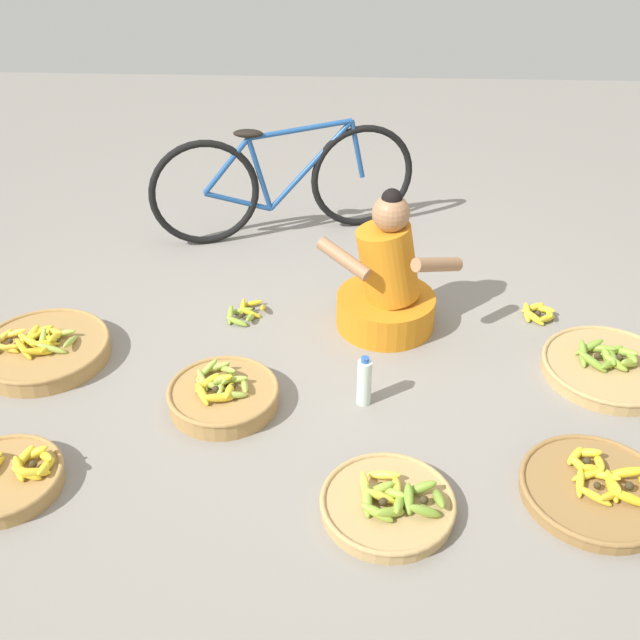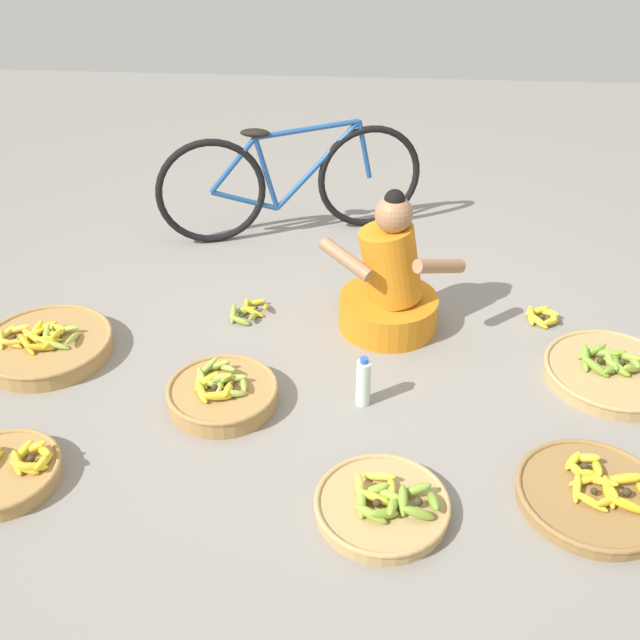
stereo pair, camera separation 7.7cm
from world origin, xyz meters
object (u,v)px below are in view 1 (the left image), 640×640
Objects in this scene: banana_basket_back_right at (5,478)px; banana_basket_near_bicycle at (609,367)px; loose_bananas_near_vendor at (245,313)px; banana_basket_front_left at (597,489)px; water_bottle at (364,382)px; bicycle_leaning at (285,183)px; banana_basket_back_left at (223,395)px; loose_bananas_mid_left at (539,313)px; banana_basket_mid_right at (388,504)px; banana_basket_front_center at (44,349)px; vendor_woman_front at (387,285)px.

banana_basket_near_bicycle is at bearing 18.42° from banana_basket_back_right.
loose_bananas_near_vendor is at bearing 58.40° from banana_basket_back_right.
water_bottle reaches higher than banana_basket_front_left.
bicycle_leaning is 1.78m from banana_basket_back_left.
loose_bananas_mid_left is at bearing 26.99° from banana_basket_back_left.
bicycle_leaning reaches higher than water_bottle.
banana_basket_mid_right is 0.82× the size of banana_basket_near_bicycle.
banana_basket_front_center is at bearing 161.72° from banana_basket_back_left.
bicycle_leaning reaches higher than loose_bananas_near_vendor.
water_bottle reaches higher than banana_basket_front_center.
loose_bananas_near_vendor is at bearing 24.30° from banana_basket_front_center.
vendor_woman_front reaches higher than banana_basket_back_right.
banana_basket_mid_right is at bearing -81.69° from water_bottle.
banana_basket_mid_right is 0.88× the size of banana_basket_front_left.
banana_basket_near_bicycle is 1.26× the size of banana_basket_back_left.
banana_basket_mid_right is 1.66m from loose_bananas_mid_left.
banana_basket_near_bicycle is 2.52× the size of water_bottle.
banana_basket_front_left is at bearing -17.60° from banana_basket_front_center.
loose_bananas_mid_left is at bearing 29.73° from banana_basket_back_right.
banana_basket_back_right is 2.76m from loose_bananas_mid_left.
banana_basket_back_right is (-1.54, 0.05, 0.01)m from banana_basket_mid_right.
vendor_woman_front is 0.79m from loose_bananas_near_vendor.
loose_bananas_mid_left is at bearing 58.97° from banana_basket_mid_right.
bicycle_leaning is at bearing 147.40° from loose_bananas_mid_left.
vendor_woman_front is 1.45m from banana_basket_front_left.
loose_bananas_mid_left is (1.46, -0.93, -0.33)m from bicycle_leaning.
vendor_woman_front reaches higher than banana_basket_mid_right.
banana_basket_mid_right is 0.82× the size of banana_basket_front_center.
banana_basket_back_left is (-0.76, -0.70, -0.19)m from vendor_woman_front.
bicycle_leaning is 6.35× the size of water_bottle.
banana_basket_front_left is 2.35× the size of water_bottle.
loose_bananas_mid_left is (1.60, 0.81, -0.03)m from banana_basket_back_left.
banana_basket_back_left reaches higher than banana_basket_back_right.
banana_basket_back_left reaches higher than banana_basket_front_center.
bicycle_leaning is at bearing 82.30° from loose_bananas_near_vendor.
banana_basket_near_bicycle reaches higher than loose_bananas_near_vendor.
vendor_woman_front is 2.01m from banana_basket_back_right.
banana_basket_back_left is 2.00× the size of water_bottle.
bicycle_leaning reaches higher than banana_basket_near_bicycle.
vendor_woman_front is 1.47× the size of banana_basket_mid_right.
vendor_woman_front is 0.67m from water_bottle.
banana_basket_mid_right is 1.44m from banana_basket_near_bicycle.
banana_basket_mid_right is 0.84m from banana_basket_front_left.
loose_bananas_near_vendor is at bearing 141.90° from banana_basket_front_left.
vendor_woman_front is 0.87m from loose_bananas_mid_left.
banana_basket_back_right is (0.15, -0.87, -0.01)m from banana_basket_front_center.
banana_basket_front_left is 0.93× the size of banana_basket_near_bicycle.
water_bottle is (1.44, 0.60, 0.07)m from banana_basket_back_right.
bicycle_leaning is 1.76m from loose_bananas_mid_left.
banana_basket_front_left is at bearing -108.19° from banana_basket_near_bicycle.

